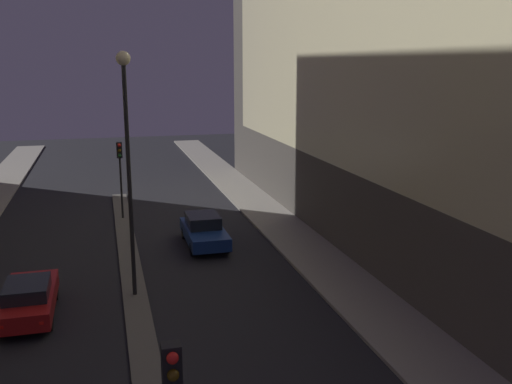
{
  "coord_description": "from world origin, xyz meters",
  "views": [
    {
      "loc": [
        -0.86,
        -5.85,
        8.99
      ],
      "look_at": [
        5.88,
        19.1,
        3.11
      ],
      "focal_mm": 40.0,
      "sensor_mm": 36.0,
      "label": 1
    }
  ],
  "objects_px": {
    "street_lamp": "(127,136)",
    "car_left_lane": "(29,298)",
    "car_right_lane": "(204,230)",
    "traffic_light_mid": "(120,163)"
  },
  "relations": [
    {
      "from": "car_right_lane",
      "to": "car_left_lane",
      "type": "bearing_deg",
      "value": -138.84
    },
    {
      "from": "car_left_lane",
      "to": "car_right_lane",
      "type": "height_order",
      "value": "car_right_lane"
    },
    {
      "from": "traffic_light_mid",
      "to": "street_lamp",
      "type": "xyz_separation_m",
      "value": [
        0.0,
        -11.66,
        2.94
      ]
    },
    {
      "from": "traffic_light_mid",
      "to": "car_left_lane",
      "type": "bearing_deg",
      "value": -106.73
    },
    {
      "from": "car_right_lane",
      "to": "street_lamp",
      "type": "bearing_deg",
      "value": -123.41
    },
    {
      "from": "car_left_lane",
      "to": "car_right_lane",
      "type": "xyz_separation_m",
      "value": [
        7.54,
        6.59,
        0.04
      ]
    },
    {
      "from": "street_lamp",
      "to": "car_left_lane",
      "type": "bearing_deg",
      "value": -166.91
    },
    {
      "from": "traffic_light_mid",
      "to": "car_right_lane",
      "type": "distance_m",
      "value": 7.51
    },
    {
      "from": "traffic_light_mid",
      "to": "car_right_lane",
      "type": "relative_size",
      "value": 0.99
    },
    {
      "from": "traffic_light_mid",
      "to": "car_right_lane",
      "type": "xyz_separation_m",
      "value": [
        3.77,
        -5.95,
        -2.62
      ]
    }
  ]
}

